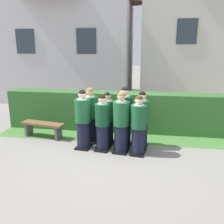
# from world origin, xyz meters

# --- Properties ---
(ground_plane) EXTENTS (60.00, 60.00, 0.00)m
(ground_plane) POSITION_xyz_m (0.00, 0.00, 0.00)
(ground_plane) COLOR gray
(student_front_row_0) EXTENTS (0.44, 0.55, 1.68)m
(student_front_row_0) POSITION_xyz_m (-0.80, 0.09, 0.80)
(student_front_row_0) COLOR black
(student_front_row_0) RESTS_ON ground
(student_front_row_1) EXTENTS (0.42, 0.52, 1.57)m
(student_front_row_1) POSITION_xyz_m (-0.23, 0.03, 0.75)
(student_front_row_1) COLOR black
(student_front_row_1) RESTS_ON ground
(student_front_row_2) EXTENTS (0.45, 0.55, 1.67)m
(student_front_row_2) POSITION_xyz_m (0.29, -0.02, 0.80)
(student_front_row_2) COLOR black
(student_front_row_2) RESTS_ON ground
(student_front_row_3) EXTENTS (0.44, 0.54, 1.60)m
(student_front_row_3) POSITION_xyz_m (0.75, -0.09, 0.76)
(student_front_row_3) COLOR black
(student_front_row_3) RESTS_ON ground
(student_rear_row_0) EXTENTS (0.43, 0.49, 1.66)m
(student_rear_row_0) POSITION_xyz_m (-0.70, 0.58, 0.79)
(student_rear_row_0) COLOR black
(student_rear_row_0) RESTS_ON ground
(student_rear_row_1) EXTENTS (0.44, 0.53, 1.56)m
(student_rear_row_1) POSITION_xyz_m (-0.17, 0.48, 0.74)
(student_rear_row_1) COLOR black
(student_rear_row_1) RESTS_ON ground
(student_rear_row_2) EXTENTS (0.45, 0.53, 1.73)m
(student_rear_row_2) POSITION_xyz_m (0.32, 0.46, 0.83)
(student_rear_row_2) COLOR black
(student_rear_row_2) RESTS_ON ground
(student_rear_row_3) EXTENTS (0.42, 0.50, 1.62)m
(student_rear_row_3) POSITION_xyz_m (0.81, 0.39, 0.77)
(student_rear_row_3) COLOR black
(student_rear_row_3) RESTS_ON ground
(hedge) EXTENTS (7.68, 0.70, 1.31)m
(hedge) POSITION_xyz_m (0.00, 1.80, 0.66)
(hedge) COLOR #33662D
(hedge) RESTS_ON ground
(school_building_main) EXTENTS (7.78, 4.73, 7.75)m
(school_building_main) POSITION_xyz_m (4.19, 7.92, 3.97)
(school_building_main) COLOR beige
(school_building_main) RESTS_ON ground
(school_building_annex) EXTENTS (6.84, 4.40, 6.80)m
(school_building_annex) POSITION_xyz_m (-3.32, 6.94, 3.49)
(school_building_annex) COLOR silver
(school_building_annex) RESTS_ON ground
(wooden_bench) EXTENTS (1.44, 0.62, 0.48)m
(wooden_bench) POSITION_xyz_m (-2.28, 0.71, 0.35)
(wooden_bench) COLOR brown
(wooden_bench) RESTS_ON ground
(lawn_strip) EXTENTS (7.68, 0.90, 0.01)m
(lawn_strip) POSITION_xyz_m (0.00, 1.00, 0.00)
(lawn_strip) COLOR #477A38
(lawn_strip) RESTS_ON ground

